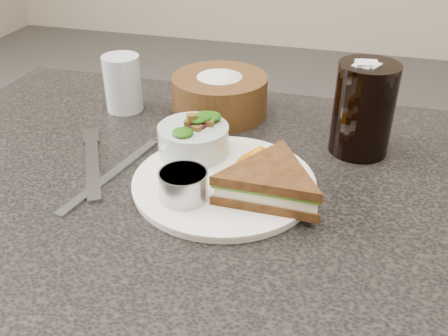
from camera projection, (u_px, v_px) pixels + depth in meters
dinner_plate at (224, 183)px, 0.70m from camera, size 0.25×0.25×0.01m
sandwich at (271, 183)px, 0.65m from camera, size 0.17×0.17×0.04m
salad_bowl at (193, 135)px, 0.75m from camera, size 0.13×0.13×0.06m
dressing_ramekin at (184, 185)px, 0.65m from camera, size 0.08×0.08×0.04m
orange_wedge at (260, 155)px, 0.73m from camera, size 0.10×0.10×0.03m
fork at (93, 165)px, 0.75m from camera, size 0.11×0.18×0.01m
knife at (112, 174)px, 0.73m from camera, size 0.06×0.22×0.00m
bread_basket at (220, 89)px, 0.89m from camera, size 0.22×0.22×0.10m
cola_glass at (364, 105)px, 0.76m from camera, size 0.10×0.10×0.16m
water_glass at (123, 83)px, 0.91m from camera, size 0.07×0.07×0.10m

